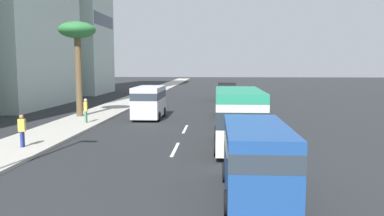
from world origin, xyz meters
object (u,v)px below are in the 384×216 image
(car_third, at_px, (233,99))
(pedestrian_near_lamp, at_px, (22,129))
(car_second, at_px, (230,107))
(van_lead, at_px, (149,100))
(van_sixth, at_px, (226,90))
(van_fifth, at_px, (256,156))
(pedestrian_mid_block, at_px, (86,109))
(palm_tree, at_px, (77,36))
(car_fourth, at_px, (238,116))
(minibus_seventh, at_px, (238,116))

(car_third, distance_m, pedestrian_near_lamp, 24.03)
(car_second, xyz_separation_m, car_third, (7.71, -0.53, 0.01))
(car_third, height_order, pedestrian_near_lamp, pedestrian_near_lamp)
(van_lead, bearing_deg, car_third, 144.45)
(van_lead, relative_size, car_third, 1.07)
(van_sixth, bearing_deg, van_fifth, -179.85)
(pedestrian_mid_block, xyz_separation_m, palm_tree, (3.44, 1.70, 5.32))
(car_second, bearing_deg, palm_tree, 99.85)
(van_sixth, relative_size, pedestrian_near_lamp, 3.29)
(van_fifth, bearing_deg, car_second, 0.46)
(car_third, distance_m, palm_tree, 16.83)
(pedestrian_near_lamp, bearing_deg, van_fifth, -36.69)
(van_lead, bearing_deg, van_fifth, 20.32)
(van_sixth, bearing_deg, car_third, -175.99)
(car_fourth, relative_size, minibus_seventh, 0.72)
(car_third, height_order, palm_tree, palm_tree)
(car_third, bearing_deg, pedestrian_mid_block, 140.84)
(car_fourth, bearing_deg, car_second, 3.73)
(van_fifth, relative_size, palm_tree, 0.70)
(van_fifth, height_order, van_sixth, van_fifth)
(car_second, xyz_separation_m, palm_tree, (-2.07, 11.94, 5.67))
(van_sixth, xyz_separation_m, palm_tree, (-16.37, 12.01, 5.13))
(van_lead, distance_m, palm_tree, 7.46)
(minibus_seventh, relative_size, pedestrian_mid_block, 3.69)
(pedestrian_mid_block, bearing_deg, van_sixth, 145.14)
(van_sixth, bearing_deg, pedestrian_near_lamp, 158.95)
(pedestrian_mid_block, bearing_deg, car_fourth, 81.63)
(minibus_seventh, bearing_deg, car_second, -0.05)
(van_lead, bearing_deg, car_fourth, 61.10)
(car_fourth, height_order, minibus_seventh, minibus_seventh)
(car_fourth, xyz_separation_m, pedestrian_near_lamp, (-7.86, 11.02, 0.27))
(minibus_seventh, height_order, pedestrian_mid_block, minibus_seventh)
(van_fifth, relative_size, van_sixth, 0.98)
(palm_tree, bearing_deg, van_lead, -88.97)
(car_fourth, height_order, pedestrian_near_lamp, pedestrian_near_lamp)
(car_fourth, bearing_deg, pedestrian_near_lamp, 125.49)
(van_sixth, height_order, pedestrian_near_lamp, van_sixth)
(car_second, distance_m, palm_tree, 13.38)
(car_fourth, distance_m, van_fifth, 13.95)
(minibus_seventh, relative_size, palm_tree, 0.85)
(car_second, bearing_deg, van_fifth, -179.54)
(car_fourth, bearing_deg, van_sixth, 0.86)
(pedestrian_near_lamp, bearing_deg, van_sixth, 61.63)
(minibus_seventh, bearing_deg, car_third, -1.55)
(pedestrian_near_lamp, bearing_deg, palm_tree, 89.09)
(van_sixth, xyz_separation_m, pedestrian_near_lamp, (-27.85, 10.72, -0.25))
(van_lead, bearing_deg, palm_tree, -88.97)
(van_lead, height_order, car_fourth, van_lead)
(van_lead, bearing_deg, pedestrian_mid_block, -47.41)
(car_second, height_order, van_sixth, van_sixth)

